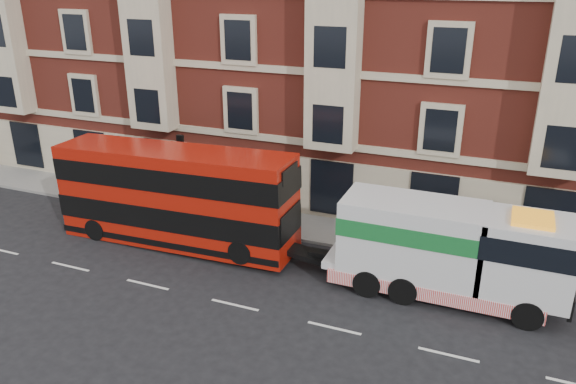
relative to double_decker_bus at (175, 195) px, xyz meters
The scene contains 7 objects.
ground 6.59m from the double_decker_bus, 37.51° to the right, with size 120.00×120.00×0.00m, color black.
sidewalk 6.59m from the double_decker_bus, 37.80° to the left, with size 90.00×3.00×0.15m, color slate.
victorian_terrace 14.63m from the double_decker_bus, 64.56° to the left, with size 45.00×12.00×20.40m.
lamp_post_west 2.73m from the double_decker_bus, 114.78° to the left, with size 0.35×0.15×4.35m.
double_decker_bus is the anchor object (origin of this frame).
tow_truck 12.07m from the double_decker_bus, ahead, with size 9.07×2.68×3.78m.
pedestrian 7.34m from the double_decker_bus, 149.62° to the left, with size 0.63×0.41×1.72m, color black.
Camera 1 is at (8.80, -16.32, 12.00)m, focal length 35.00 mm.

